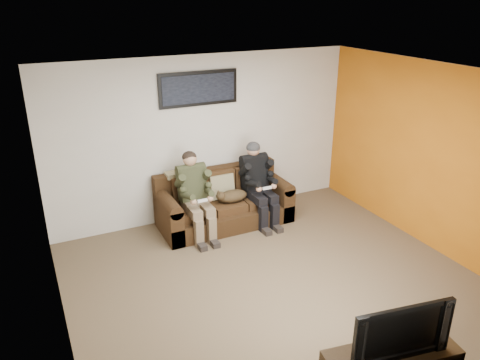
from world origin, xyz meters
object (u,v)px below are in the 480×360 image
person_right (258,179)px  framed_poster (199,89)px  sofa (223,204)px  cat (232,196)px  television (396,327)px  person_left (195,191)px

person_right → framed_poster: framed_poster is taller
sofa → person_right: 0.68m
cat → framed_poster: framed_poster is taller
television → person_right: bearing=91.2°
person_left → framed_poster: bearing=59.7°
person_left → cat: person_left is taller
cat → television: 3.59m
cat → television: size_ratio=0.68×
person_left → person_right: 1.06m
cat → person_right: bearing=2.1°
person_left → framed_poster: size_ratio=1.01×
sofa → person_left: person_left is taller
framed_poster → television: size_ratio=1.29×
person_right → television: size_ratio=1.32×
framed_poster → television: framed_poster is taller
television → person_left: bearing=107.9°
person_right → cat: bearing=-177.9°
person_left → person_right: (1.06, 0.00, 0.00)m
person_right → person_left: bearing=-180.0°
person_left → television: bearing=-81.2°
sofa → person_right: size_ratio=1.61×
sofa → person_left: size_ratio=1.62×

